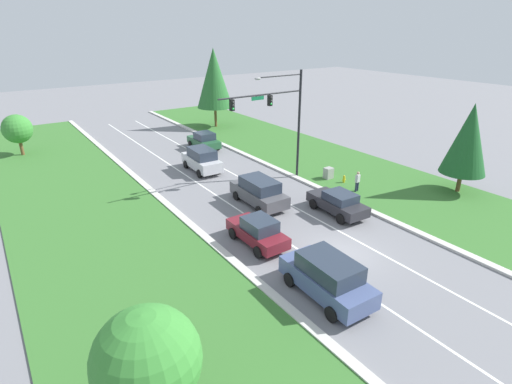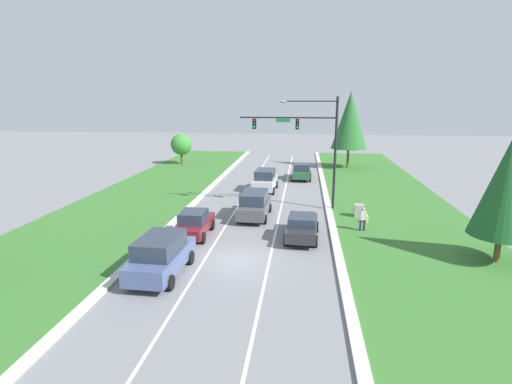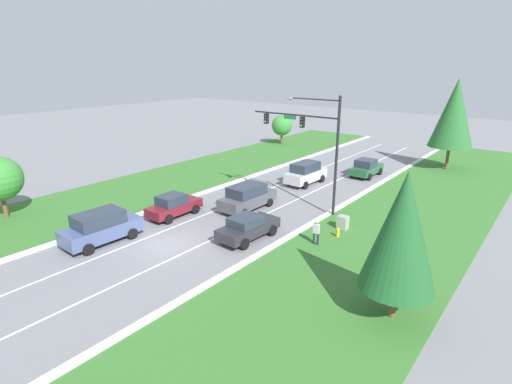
% 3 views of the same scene
% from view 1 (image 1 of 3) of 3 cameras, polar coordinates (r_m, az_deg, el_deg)
% --- Properties ---
extents(ground_plane, '(160.00, 160.00, 0.00)m').
position_cam_1_polar(ground_plane, '(23.69, 12.15, -8.53)').
color(ground_plane, slate).
extents(curb_strip_right, '(0.50, 90.00, 0.15)m').
position_cam_1_polar(curb_strip_right, '(27.64, 20.36, -4.58)').
color(curb_strip_right, beige).
rests_on(curb_strip_right, ground_plane).
extents(curb_strip_left, '(0.50, 90.00, 0.15)m').
position_cam_1_polar(curb_strip_left, '(20.46, 0.80, -13.23)').
color(curb_strip_left, beige).
rests_on(curb_strip_left, ground_plane).
extents(grass_verge_right, '(10.00, 90.00, 0.08)m').
position_cam_1_polar(grass_verge_right, '(31.81, 25.95, -1.96)').
color(grass_verge_right, '#38702D').
rests_on(grass_verge_right, ground_plane).
extents(grass_verge_left, '(10.00, 90.00, 0.08)m').
position_cam_1_polar(grass_verge_left, '(18.60, -13.25, -18.38)').
color(grass_verge_left, '#38702D').
rests_on(grass_verge_left, ground_plane).
extents(lane_stripe_inner_left, '(0.14, 81.00, 0.01)m').
position_cam_1_polar(lane_stripe_inner_left, '(22.57, 8.93, -9.96)').
color(lane_stripe_inner_left, white).
rests_on(lane_stripe_inner_left, ground_plane).
extents(lane_stripe_inner_right, '(0.14, 81.00, 0.01)m').
position_cam_1_polar(lane_stripe_inner_right, '(24.88, 15.06, -7.19)').
color(lane_stripe_inner_right, white).
rests_on(lane_stripe_inner_right, ground_plane).
extents(traffic_signal_mast, '(7.61, 0.41, 8.90)m').
position_cam_1_polar(traffic_signal_mast, '(31.86, 3.41, 11.41)').
color(traffic_signal_mast, black).
rests_on(traffic_signal_mast, ground_plane).
extents(slate_blue_suv, '(2.39, 5.00, 2.08)m').
position_cam_1_polar(slate_blue_suv, '(19.62, 10.15, -11.84)').
color(slate_blue_suv, '#475684').
rests_on(slate_blue_suv, ground_plane).
extents(graphite_suv, '(2.28, 5.04, 1.99)m').
position_cam_1_polar(graphite_suv, '(28.77, 0.43, 0.09)').
color(graphite_suv, '#4C4C51').
rests_on(graphite_suv, ground_plane).
extents(charcoal_sedan, '(2.21, 4.58, 1.61)m').
position_cam_1_polar(charcoal_sedan, '(28.00, 11.61, -1.47)').
color(charcoal_sedan, '#28282D').
rests_on(charcoal_sedan, ground_plane).
extents(burgundy_sedan, '(1.97, 4.31, 1.73)m').
position_cam_1_polar(burgundy_sedan, '(23.64, 0.26, -5.62)').
color(burgundy_sedan, maroon).
rests_on(burgundy_sedan, ground_plane).
extents(silver_suv, '(2.25, 4.76, 2.10)m').
position_cam_1_polar(silver_suv, '(35.85, -7.75, 4.62)').
color(silver_suv, silver).
rests_on(silver_suv, ground_plane).
extents(forest_sedan, '(2.16, 4.31, 1.78)m').
position_cam_1_polar(forest_sedan, '(42.65, -7.44, 7.30)').
color(forest_sedan, '#235633').
rests_on(forest_sedan, ground_plane).
extents(utility_cabinet, '(0.70, 0.60, 1.00)m').
position_cam_1_polar(utility_cabinet, '(34.32, 10.30, 2.62)').
color(utility_cabinet, '#9E9E99').
rests_on(utility_cabinet, ground_plane).
extents(pedestrian, '(0.41, 0.28, 1.69)m').
position_cam_1_polar(pedestrian, '(31.92, 14.29, 1.55)').
color(pedestrian, '#232842').
rests_on(pedestrian, ground_plane).
extents(fire_hydrant, '(0.34, 0.20, 0.70)m').
position_cam_1_polar(fire_hydrant, '(33.69, 12.45, 1.77)').
color(fire_hydrant, gold).
rests_on(fire_hydrant, ground_plane).
extents(conifer_near_right_tree, '(3.33, 3.33, 6.94)m').
position_cam_1_polar(conifer_near_right_tree, '(33.84, 28.05, 6.69)').
color(conifer_near_right_tree, brown).
rests_on(conifer_near_right_tree, ground_plane).
extents(oak_near_left_tree, '(2.80, 2.80, 4.12)m').
position_cam_1_polar(oak_near_left_tree, '(45.91, -30.96, 7.72)').
color(oak_near_left_tree, brown).
rests_on(oak_near_left_tree, ground_plane).
extents(conifer_far_right_tree, '(4.43, 4.43, 9.64)m').
position_cam_1_polar(conifer_far_right_tree, '(51.14, -6.01, 15.86)').
color(conifer_far_right_tree, brown).
rests_on(conifer_far_right_tree, ground_plane).
extents(oak_far_left_tree, '(3.25, 3.25, 4.70)m').
position_cam_1_polar(oak_far_left_tree, '(13.01, -15.30, -22.17)').
color(oak_far_left_tree, brown).
rests_on(oak_far_left_tree, ground_plane).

